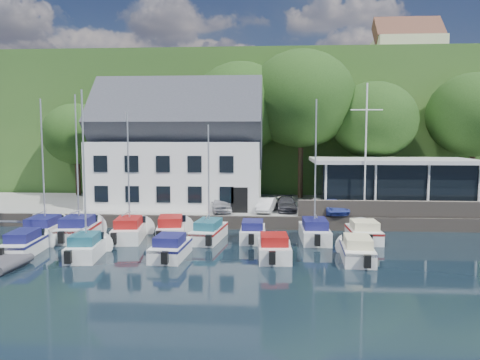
% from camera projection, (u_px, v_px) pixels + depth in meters
% --- Properties ---
extents(ground, '(180.00, 180.00, 0.00)m').
position_uv_depth(ground, '(252.00, 272.00, 24.11)').
color(ground, black).
rests_on(ground, ground).
extents(quay, '(60.00, 13.00, 1.00)m').
position_uv_depth(quay, '(260.00, 209.00, 41.45)').
color(quay, gray).
rests_on(quay, ground).
extents(quay_face, '(60.00, 0.30, 1.00)m').
position_uv_depth(quay_face, '(258.00, 223.00, 34.99)').
color(quay_face, '#5E544B').
rests_on(quay_face, ground).
extents(hillside, '(160.00, 75.00, 16.00)m').
position_uv_depth(hillside, '(266.00, 130.00, 84.96)').
color(hillside, '#274F1D').
rests_on(hillside, ground).
extents(field_patch, '(50.00, 30.00, 0.30)m').
position_uv_depth(field_patch, '(307.00, 89.00, 91.61)').
color(field_patch, olive).
rests_on(field_patch, hillside).
extents(farmhouse, '(10.40, 7.00, 8.20)m').
position_uv_depth(farmhouse, '(407.00, 51.00, 72.45)').
color(farmhouse, beige).
rests_on(farmhouse, hillside).
extents(harbor_building, '(14.40, 8.20, 8.70)m').
position_uv_depth(harbor_building, '(179.00, 155.00, 40.46)').
color(harbor_building, white).
rests_on(harbor_building, quay).
extents(club_pavilion, '(13.20, 7.20, 4.10)m').
position_uv_depth(club_pavilion, '(391.00, 183.00, 39.00)').
color(club_pavilion, black).
rests_on(club_pavilion, quay).
extents(seawall, '(18.00, 0.50, 1.20)m').
position_uv_depth(seawall, '(421.00, 209.00, 34.50)').
color(seawall, '#5E544B').
rests_on(seawall, quay).
extents(gangway, '(1.20, 6.00, 1.40)m').
position_uv_depth(gangway, '(32.00, 232.00, 34.13)').
color(gangway, silver).
rests_on(gangway, ground).
extents(car_silver, '(2.36, 3.96, 1.26)m').
position_uv_depth(car_silver, '(220.00, 204.00, 37.08)').
color(car_silver, '#B8B8BD').
rests_on(car_silver, quay).
extents(car_white, '(1.71, 3.45, 1.09)m').
position_uv_depth(car_white, '(266.00, 205.00, 36.90)').
color(car_white, silver).
rests_on(car_white, quay).
extents(car_dgrey, '(1.68, 3.83, 1.09)m').
position_uv_depth(car_dgrey, '(286.00, 204.00, 37.42)').
color(car_dgrey, '#313036').
rests_on(car_dgrey, quay).
extents(car_blue, '(1.99, 3.64, 1.18)m').
position_uv_depth(car_blue, '(332.00, 206.00, 36.02)').
color(car_blue, '#32439A').
rests_on(car_blue, quay).
extents(flagpole, '(2.38, 0.20, 9.92)m').
position_uv_depth(flagpole, '(366.00, 150.00, 35.23)').
color(flagpole, white).
rests_on(flagpole, quay).
extents(tree_0, '(6.77, 6.77, 9.25)m').
position_uv_depth(tree_0, '(77.00, 150.00, 47.09)').
color(tree_0, black).
rests_on(tree_0, quay).
extents(tree_1, '(6.47, 6.47, 8.84)m').
position_uv_depth(tree_1, '(141.00, 152.00, 46.89)').
color(tree_1, black).
rests_on(tree_1, quay).
extents(tree_2, '(9.62, 9.62, 13.15)m').
position_uv_depth(tree_2, '(241.00, 130.00, 45.64)').
color(tree_2, black).
rests_on(tree_2, quay).
extents(tree_3, '(10.38, 10.38, 14.18)m').
position_uv_depth(tree_3, '(301.00, 124.00, 44.93)').
color(tree_3, black).
rests_on(tree_3, quay).
extents(tree_4, '(8.13, 8.13, 11.11)m').
position_uv_depth(tree_4, '(373.00, 141.00, 44.28)').
color(tree_4, black).
rests_on(tree_4, quay).
extents(tree_5, '(8.67, 8.67, 11.85)m').
position_uv_depth(tree_5, '(474.00, 137.00, 43.52)').
color(tree_5, black).
rests_on(tree_5, quay).
extents(boat_r1_0, '(2.46, 6.65, 9.15)m').
position_uv_depth(boat_r1_0, '(43.00, 171.00, 31.83)').
color(boat_r1_0, silver).
rests_on(boat_r1_0, ground).
extents(boat_r1_1, '(2.87, 6.33, 9.60)m').
position_uv_depth(boat_r1_1, '(77.00, 168.00, 31.47)').
color(boat_r1_1, silver).
rests_on(boat_r1_1, ground).
extents(boat_r1_2, '(2.75, 6.50, 9.33)m').
position_uv_depth(boat_r1_2, '(128.00, 171.00, 31.25)').
color(boat_r1_2, silver).
rests_on(boat_r1_2, ground).
extents(boat_r1_3, '(2.83, 6.00, 1.57)m').
position_uv_depth(boat_r1_3, '(171.00, 227.00, 31.91)').
color(boat_r1_3, silver).
rests_on(boat_r1_3, ground).
extents(boat_r1_4, '(2.59, 6.62, 8.63)m').
position_uv_depth(boat_r1_4, '(209.00, 176.00, 31.10)').
color(boat_r1_4, silver).
rests_on(boat_r1_4, ground).
extents(boat_r1_5, '(1.82, 5.13, 1.37)m').
position_uv_depth(boat_r1_5, '(253.00, 230.00, 31.36)').
color(boat_r1_5, silver).
rests_on(boat_r1_5, ground).
extents(boat_r1_6, '(2.07, 6.31, 9.12)m').
position_uv_depth(boat_r1_6, '(315.00, 173.00, 30.92)').
color(boat_r1_6, silver).
rests_on(boat_r1_6, ground).
extents(boat_r1_7, '(2.16, 5.13, 1.40)m').
position_uv_depth(boat_r1_7, '(364.00, 231.00, 31.13)').
color(boat_r1_7, silver).
rests_on(boat_r1_7, ground).
extents(boat_r2_0, '(2.25, 6.09, 1.42)m').
position_uv_depth(boat_r2_0, '(25.00, 242.00, 27.77)').
color(boat_r2_0, silver).
rests_on(boat_r2_0, ground).
extents(boat_r2_1, '(2.33, 5.37, 8.69)m').
position_uv_depth(boat_r2_1, '(84.00, 183.00, 26.55)').
color(boat_r2_1, silver).
rests_on(boat_r2_1, ground).
extents(boat_r2_2, '(2.19, 5.34, 1.37)m').
position_uv_depth(boat_r2_2, '(171.00, 246.00, 26.87)').
color(boat_r2_2, silver).
rests_on(boat_r2_2, ground).
extents(boat_r2_3, '(2.21, 5.06, 1.44)m').
position_uv_depth(boat_r2_3, '(274.00, 246.00, 26.66)').
color(boat_r2_3, silver).
rests_on(boat_r2_3, ground).
extents(boat_r2_4, '(2.17, 5.97, 1.39)m').
position_uv_depth(boat_r2_4, '(357.00, 248.00, 26.37)').
color(boat_r2_4, silver).
rests_on(boat_r2_4, ground).
extents(dinghy_1, '(1.97, 3.11, 0.70)m').
position_uv_depth(dinghy_1, '(4.00, 263.00, 24.54)').
color(dinghy_1, '#39383E').
rests_on(dinghy_1, ground).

